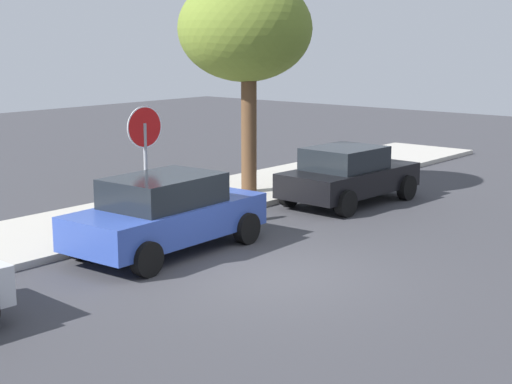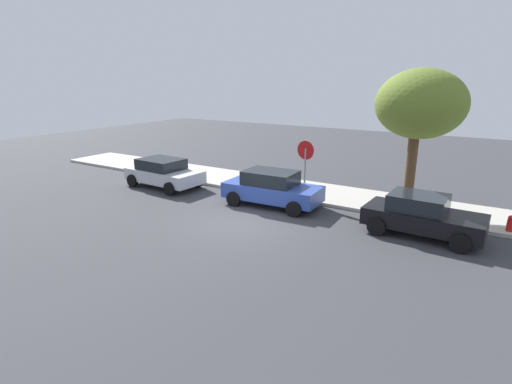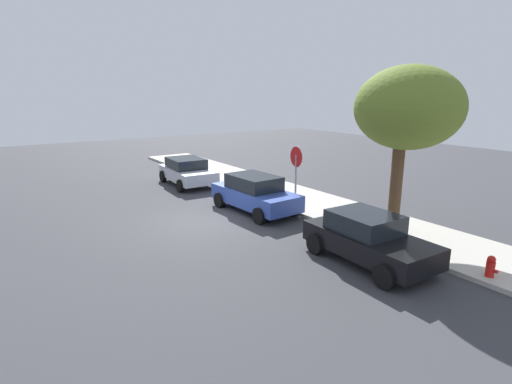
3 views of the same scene
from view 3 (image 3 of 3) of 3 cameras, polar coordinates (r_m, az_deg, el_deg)
name	(u,v)px [view 3 (image 3 of 3)]	position (r m, az deg, el deg)	size (l,w,h in m)	color
ground_plane	(205,222)	(15.41, -7.24, -4.28)	(60.00, 60.00, 0.00)	#38383D
sidewalk_curb	(305,201)	(18.14, 7.08, -1.24)	(32.00, 3.19, 0.14)	#B2ADA3
stop_sign	(296,166)	(16.44, 5.75, 3.74)	(0.89, 0.10, 2.71)	gray
parked_car_blue	(255,193)	(16.45, -0.19, -0.17)	(4.22, 2.08, 1.52)	#2D479E
parked_car_black	(368,238)	(12.00, 15.69, -6.37)	(3.96, 2.08, 1.45)	black
parked_car_silver	(187,171)	(21.62, -9.79, 2.96)	(4.07, 2.25, 1.42)	silver
street_tree_near_corner	(408,109)	(13.94, 20.93, 11.00)	(3.44, 3.44, 5.69)	#513823
fire_hydrant	(490,269)	(12.20, 30.47, -9.41)	(0.30, 0.22, 0.72)	red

